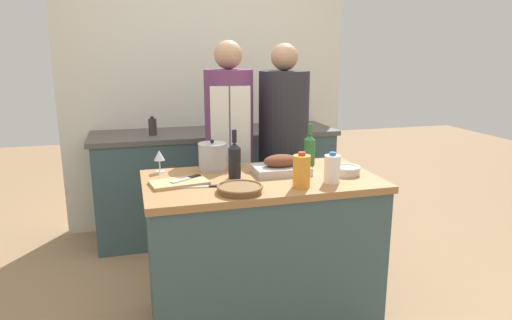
% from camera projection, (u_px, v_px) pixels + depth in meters
% --- Properties ---
extents(ground_plane, '(12.00, 12.00, 0.00)m').
position_uv_depth(ground_plane, '(261.00, 317.00, 2.83)').
color(ground_plane, '#9E7A56').
extents(kitchen_island, '(1.33, 0.73, 0.90)m').
position_uv_depth(kitchen_island, '(261.00, 250.00, 2.72)').
color(kitchen_island, '#3D565B').
rests_on(kitchen_island, ground_plane).
extents(back_counter, '(2.09, 0.60, 0.93)m').
position_uv_depth(back_counter, '(216.00, 182.00, 4.05)').
color(back_counter, '#3D565B').
rests_on(back_counter, ground_plane).
extents(back_wall, '(2.59, 0.10, 2.55)m').
position_uv_depth(back_wall, '(207.00, 88.00, 4.19)').
color(back_wall, silver).
rests_on(back_wall, ground_plane).
extents(roasting_pan, '(0.33, 0.21, 0.11)m').
position_uv_depth(roasting_pan, '(281.00, 166.00, 2.70)').
color(roasting_pan, '#BCBCC1').
rests_on(roasting_pan, kitchen_island).
extents(wicker_basket, '(0.24, 0.24, 0.04)m').
position_uv_depth(wicker_basket, '(240.00, 188.00, 2.34)').
color(wicker_basket, brown).
rests_on(wicker_basket, kitchen_island).
extents(cutting_board, '(0.33, 0.22, 0.02)m').
position_uv_depth(cutting_board, '(179.00, 183.00, 2.49)').
color(cutting_board, tan).
rests_on(cutting_board, kitchen_island).
extents(stock_pot, '(0.17, 0.17, 0.19)m').
position_uv_depth(stock_pot, '(212.00, 156.00, 2.78)').
color(stock_pot, '#B7B7BC').
rests_on(stock_pot, kitchen_island).
extents(mixing_bowl, '(0.16, 0.16, 0.05)m').
position_uv_depth(mixing_bowl, '(347.00, 170.00, 2.68)').
color(mixing_bowl, beige).
rests_on(mixing_bowl, kitchen_island).
extents(juice_jug, '(0.09, 0.09, 0.19)m').
position_uv_depth(juice_jug, '(302.00, 171.00, 2.42)').
color(juice_jug, orange).
rests_on(juice_jug, kitchen_island).
extents(milk_jug, '(0.09, 0.09, 0.17)m').
position_uv_depth(milk_jug, '(332.00, 169.00, 2.51)').
color(milk_jug, white).
rests_on(milk_jug, kitchen_island).
extents(wine_bottle_green, '(0.07, 0.07, 0.28)m').
position_uv_depth(wine_bottle_green, '(235.00, 159.00, 2.58)').
color(wine_bottle_green, black).
rests_on(wine_bottle_green, kitchen_island).
extents(wine_bottle_dark, '(0.07, 0.07, 0.26)m').
position_uv_depth(wine_bottle_dark, '(309.00, 149.00, 2.89)').
color(wine_bottle_dark, '#28662D').
rests_on(wine_bottle_dark, kitchen_island).
extents(wine_glass_left, '(0.07, 0.07, 0.13)m').
position_uv_depth(wine_glass_left, '(159.00, 156.00, 2.72)').
color(wine_glass_left, silver).
rests_on(wine_glass_left, kitchen_island).
extents(wine_glass_right, '(0.07, 0.07, 0.13)m').
position_uv_depth(wine_glass_right, '(236.00, 153.00, 2.83)').
color(wine_glass_right, silver).
rests_on(wine_glass_right, kitchen_island).
extents(knife_chef, '(0.28, 0.07, 0.01)m').
position_uv_depth(knife_chef, '(204.00, 187.00, 2.44)').
color(knife_chef, '#B7B7BC').
rests_on(knife_chef, kitchen_island).
extents(knife_paring, '(0.23, 0.07, 0.01)m').
position_uv_depth(knife_paring, '(182.00, 179.00, 2.59)').
color(knife_paring, '#B7B7BC').
rests_on(knife_paring, kitchen_island).
extents(knife_bread, '(0.18, 0.13, 0.01)m').
position_uv_depth(knife_bread, '(187.00, 178.00, 2.53)').
color(knife_bread, '#B7B7BC').
rests_on(knife_bread, cutting_board).
extents(condiment_bottle_tall, '(0.07, 0.07, 0.15)m').
position_uv_depth(condiment_bottle_tall, '(153.00, 127.00, 3.72)').
color(condiment_bottle_tall, '#332D28').
rests_on(condiment_bottle_tall, back_counter).
extents(condiment_bottle_short, '(0.05, 0.05, 0.21)m').
position_uv_depth(condiment_bottle_short, '(250.00, 118.00, 4.01)').
color(condiment_bottle_short, '#234C28').
rests_on(condiment_bottle_short, back_counter).
extents(person_cook_aproned, '(0.34, 0.36, 1.68)m').
position_uv_depth(person_cook_aproned, '(230.00, 148.00, 3.25)').
color(person_cook_aproned, beige).
rests_on(person_cook_aproned, ground_plane).
extents(person_cook_guest, '(0.37, 0.37, 1.66)m').
position_uv_depth(person_cook_guest, '(283.00, 146.00, 3.39)').
color(person_cook_guest, beige).
rests_on(person_cook_guest, ground_plane).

